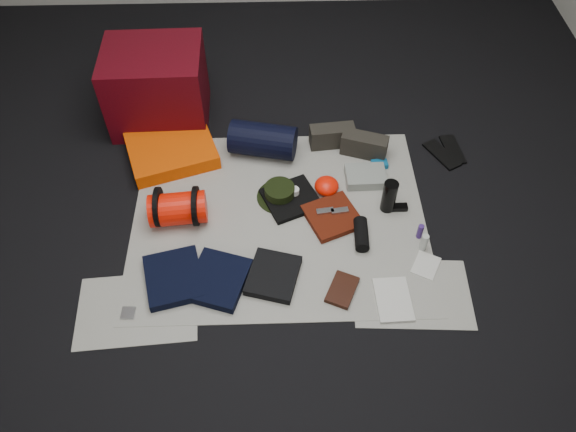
{
  "coord_description": "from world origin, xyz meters",
  "views": [
    {
      "loc": [
        -0.01,
        -1.95,
        2.4
      ],
      "look_at": [
        0.05,
        -0.07,
        0.1
      ],
      "focal_mm": 35.0,
      "sensor_mm": 36.0,
      "label": 1
    }
  ],
  "objects_px": {
    "red_cabinet": "(157,87)",
    "paperback_book": "(342,290)",
    "water_bottle": "(389,196)",
    "compact_camera": "(367,179)",
    "sleeping_pad": "(172,151)",
    "navy_duffel": "(263,140)",
    "stuff_sack": "(178,209)"
  },
  "relations": [
    {
      "from": "navy_duffel",
      "to": "stuff_sack",
      "type": "bearing_deg",
      "value": -119.47
    },
    {
      "from": "stuff_sack",
      "to": "red_cabinet",
      "type": "bearing_deg",
      "value": 102.31
    },
    {
      "from": "navy_duffel",
      "to": "water_bottle",
      "type": "relative_size",
      "value": 1.95
    },
    {
      "from": "red_cabinet",
      "to": "compact_camera",
      "type": "height_order",
      "value": "red_cabinet"
    },
    {
      "from": "water_bottle",
      "to": "compact_camera",
      "type": "distance_m",
      "value": 0.23
    },
    {
      "from": "sleeping_pad",
      "to": "water_bottle",
      "type": "height_order",
      "value": "water_bottle"
    },
    {
      "from": "red_cabinet",
      "to": "compact_camera",
      "type": "relative_size",
      "value": 5.27
    },
    {
      "from": "water_bottle",
      "to": "navy_duffel",
      "type": "bearing_deg",
      "value": 146.05
    },
    {
      "from": "sleeping_pad",
      "to": "stuff_sack",
      "type": "distance_m",
      "value": 0.5
    },
    {
      "from": "stuff_sack",
      "to": "sleeping_pad",
      "type": "bearing_deg",
      "value": 100.35
    },
    {
      "from": "stuff_sack",
      "to": "compact_camera",
      "type": "relative_size",
      "value": 2.73
    },
    {
      "from": "stuff_sack",
      "to": "compact_camera",
      "type": "height_order",
      "value": "stuff_sack"
    },
    {
      "from": "sleeping_pad",
      "to": "compact_camera",
      "type": "distance_m",
      "value": 1.17
    },
    {
      "from": "red_cabinet",
      "to": "paperback_book",
      "type": "xyz_separation_m",
      "value": [
        1.03,
        -1.35,
        -0.22
      ]
    },
    {
      "from": "red_cabinet",
      "to": "water_bottle",
      "type": "bearing_deg",
      "value": -32.75
    },
    {
      "from": "sleeping_pad",
      "to": "navy_duffel",
      "type": "relative_size",
      "value": 1.27
    },
    {
      "from": "red_cabinet",
      "to": "sleeping_pad",
      "type": "bearing_deg",
      "value": -76.43
    },
    {
      "from": "sleeping_pad",
      "to": "paperback_book",
      "type": "distance_m",
      "value": 1.36
    },
    {
      "from": "red_cabinet",
      "to": "navy_duffel",
      "type": "height_order",
      "value": "red_cabinet"
    },
    {
      "from": "stuff_sack",
      "to": "paperback_book",
      "type": "height_order",
      "value": "stuff_sack"
    },
    {
      "from": "water_bottle",
      "to": "compact_camera",
      "type": "xyz_separation_m",
      "value": [
        -0.09,
        0.2,
        -0.08
      ]
    },
    {
      "from": "red_cabinet",
      "to": "water_bottle",
      "type": "height_order",
      "value": "red_cabinet"
    },
    {
      "from": "navy_duffel",
      "to": "paperback_book",
      "type": "distance_m",
      "value": 1.07
    },
    {
      "from": "stuff_sack",
      "to": "paperback_book",
      "type": "bearing_deg",
      "value": -29.82
    },
    {
      "from": "sleeping_pad",
      "to": "navy_duffel",
      "type": "height_order",
      "value": "navy_duffel"
    },
    {
      "from": "red_cabinet",
      "to": "navy_duffel",
      "type": "relative_size",
      "value": 1.5
    },
    {
      "from": "red_cabinet",
      "to": "paperback_book",
      "type": "distance_m",
      "value": 1.71
    },
    {
      "from": "compact_camera",
      "to": "red_cabinet",
      "type": "bearing_deg",
      "value": 178.45
    },
    {
      "from": "stuff_sack",
      "to": "water_bottle",
      "type": "relative_size",
      "value": 1.52
    },
    {
      "from": "stuff_sack",
      "to": "compact_camera",
      "type": "distance_m",
      "value": 1.09
    },
    {
      "from": "sleeping_pad",
      "to": "navy_duffel",
      "type": "bearing_deg",
      "value": 1.66
    },
    {
      "from": "red_cabinet",
      "to": "sleeping_pad",
      "type": "height_order",
      "value": "red_cabinet"
    }
  ]
}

